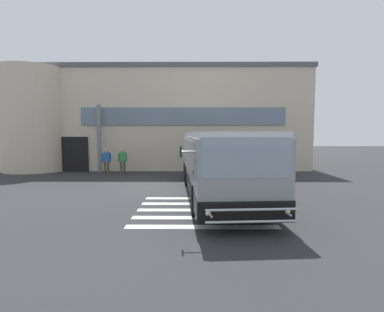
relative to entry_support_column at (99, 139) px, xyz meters
name	(u,v)px	position (x,y,z in m)	size (l,w,h in m)	color
ground_plane	(158,188)	(4.61, -5.40, -2.27)	(80.00, 90.00, 0.02)	#2B2B2D
bay_paint_stripes	(201,210)	(6.61, -9.60, -2.26)	(4.40, 3.96, 0.01)	silver
terminal_building	(166,121)	(3.93, 6.20, 1.45)	(21.78, 13.80, 7.44)	beige
entry_support_column	(99,139)	(0.00, 0.00, 0.00)	(0.28, 0.28, 4.53)	slate
bus_main_foreground	(217,163)	(7.37, -6.85, -0.93)	(3.32, 11.13, 2.70)	gray
passenger_near_column	(106,160)	(0.80, -1.15, -1.33)	(0.59, 0.26, 1.68)	#4C4233
passenger_by_doorway	(123,159)	(1.75, -0.84, -1.30)	(0.54, 0.48, 1.68)	#4C4233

